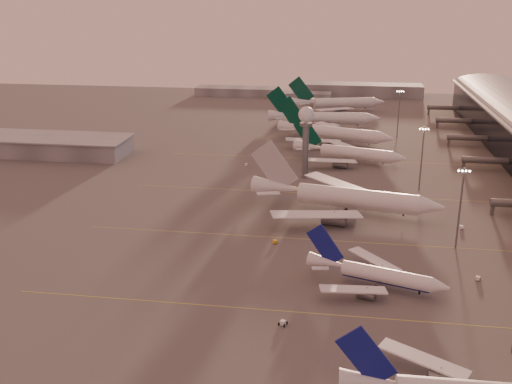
# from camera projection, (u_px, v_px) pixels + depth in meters

# --- Properties ---
(ground) EXTENTS (700.00, 700.00, 0.00)m
(ground) POSITION_uv_depth(u_px,v_px,m) (244.00, 331.00, 135.73)
(ground) COLOR #4D4B4B
(ground) RESTS_ON ground
(taxiway_markings) EXTENTS (180.00, 185.25, 0.02)m
(taxiway_markings) POSITION_uv_depth(u_px,v_px,m) (371.00, 242.00, 183.99)
(taxiway_markings) COLOR gold
(taxiway_markings) RESTS_ON ground
(hangar) EXTENTS (82.00, 27.00, 8.50)m
(hangar) POSITION_uv_depth(u_px,v_px,m) (44.00, 145.00, 282.58)
(hangar) COLOR slate
(hangar) RESTS_ON ground
(radar_tower) EXTENTS (6.40, 6.40, 31.10)m
(radar_tower) POSITION_uv_depth(u_px,v_px,m) (306.00, 128.00, 240.87)
(radar_tower) COLOR slate
(radar_tower) RESTS_ON ground
(mast_b) EXTENTS (3.60, 0.56, 25.00)m
(mast_b) POSITION_uv_depth(u_px,v_px,m) (460.00, 205.00, 175.16)
(mast_b) COLOR slate
(mast_b) RESTS_ON ground
(mast_c) EXTENTS (3.60, 0.56, 25.00)m
(mast_c) POSITION_uv_depth(u_px,v_px,m) (422.00, 156.00, 227.43)
(mast_c) COLOR slate
(mast_c) RESTS_ON ground
(mast_d) EXTENTS (3.60, 0.56, 25.00)m
(mast_d) POSITION_uv_depth(u_px,v_px,m) (399.00, 111.00, 312.09)
(mast_d) COLOR slate
(mast_d) RESTS_ON ground
(distant_horizon) EXTENTS (165.00, 37.50, 9.00)m
(distant_horizon) POSITION_uv_depth(u_px,v_px,m) (322.00, 91.00, 438.96)
(distant_horizon) COLOR slate
(distant_horizon) RESTS_ON ground
(narrowbody_mid) EXTENTS (36.98, 29.05, 14.91)m
(narrowbody_mid) POSITION_uv_depth(u_px,v_px,m) (376.00, 276.00, 154.93)
(narrowbody_mid) COLOR white
(narrowbody_mid) RESTS_ON ground
(widebody_white) EXTENTS (67.05, 53.22, 23.82)m
(widebody_white) POSITION_uv_depth(u_px,v_px,m) (345.00, 201.00, 206.83)
(widebody_white) COLOR white
(widebody_white) RESTS_ON ground
(greentail_a) EXTENTS (51.28, 40.81, 19.19)m
(greentail_a) POSITION_uv_depth(u_px,v_px,m) (349.00, 155.00, 268.20)
(greentail_a) COLOR white
(greentail_a) RESTS_ON ground
(greentail_b) EXTENTS (59.35, 47.18, 22.30)m
(greentail_b) POSITION_uv_depth(u_px,v_px,m) (334.00, 136.00, 302.09)
(greentail_b) COLOR white
(greentail_b) RESTS_ON ground
(greentail_c) EXTENTS (63.90, 51.47, 23.20)m
(greentail_c) POSITION_uv_depth(u_px,v_px,m) (324.00, 120.00, 337.38)
(greentail_c) COLOR white
(greentail_c) RESTS_ON ground
(greentail_d) EXTENTS (61.43, 49.02, 22.71)m
(greentail_d) POSITION_uv_depth(u_px,v_px,m) (337.00, 105.00, 383.54)
(greentail_d) COLOR white
(greentail_d) RESTS_ON ground
(gsv_catering_a) EXTENTS (5.53, 3.26, 4.24)m
(gsv_catering_a) POSITION_uv_depth(u_px,v_px,m) (496.00, 382.00, 114.32)
(gsv_catering_a) COLOR white
(gsv_catering_a) RESTS_ON ground
(gsv_tug_mid) EXTENTS (4.45, 3.59, 1.10)m
(gsv_tug_mid) POSITION_uv_depth(u_px,v_px,m) (283.00, 323.00, 137.72)
(gsv_tug_mid) COLOR white
(gsv_tug_mid) RESTS_ON ground
(gsv_truck_b) EXTENTS (6.11, 4.03, 2.32)m
(gsv_truck_b) POSITION_uv_depth(u_px,v_px,m) (480.00, 277.00, 158.69)
(gsv_truck_b) COLOR white
(gsv_truck_b) RESTS_ON ground
(gsv_truck_c) EXTENTS (6.04, 5.46, 2.43)m
(gsv_truck_c) POSITION_uv_depth(u_px,v_px,m) (276.00, 240.00, 182.32)
(gsv_truck_c) COLOR gold
(gsv_truck_c) RESTS_ON ground
(gsv_catering_b) EXTENTS (5.67, 3.49, 4.33)m
(gsv_catering_b) POSITION_uv_depth(u_px,v_px,m) (463.00, 223.00, 193.17)
(gsv_catering_b) COLOR white
(gsv_catering_b) RESTS_ON ground
(gsv_tug_far) EXTENTS (3.30, 3.81, 0.93)m
(gsv_tug_far) POSITION_uv_depth(u_px,v_px,m) (341.00, 189.00, 231.66)
(gsv_tug_far) COLOR white
(gsv_tug_far) RESTS_ON ground
(gsv_truck_d) EXTENTS (2.60, 6.27, 2.48)m
(gsv_truck_d) POSITION_uv_depth(u_px,v_px,m) (246.00, 163.00, 263.76)
(gsv_truck_d) COLOR white
(gsv_truck_d) RESTS_ON ground
(gsv_tug_hangar) EXTENTS (3.88, 2.60, 1.04)m
(gsv_tug_hangar) POSITION_uv_depth(u_px,v_px,m) (378.00, 159.00, 272.86)
(gsv_tug_hangar) COLOR white
(gsv_tug_hangar) RESTS_ON ground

